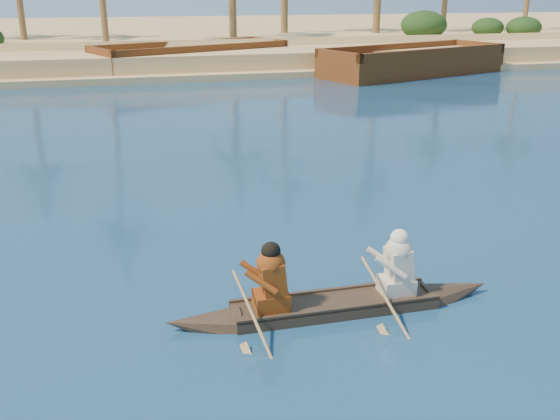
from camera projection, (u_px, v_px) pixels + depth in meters
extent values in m
plane|color=navy|center=(185.00, 233.00, 13.19)|extent=(160.00, 160.00, 0.00)
cube|color=#DDC07D|center=(134.00, 73.00, 36.81)|extent=(150.00, 8.00, 0.50)
cube|color=#DDC07D|center=(124.00, 38.00, 56.70)|extent=(150.00, 50.00, 1.50)
cube|color=#5C2C13|center=(192.00, 64.00, 38.47)|extent=(12.47, 8.03, 1.48)
cube|color=#5C2C13|center=(413.00, 67.00, 36.91)|extent=(12.23, 7.42, 1.45)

